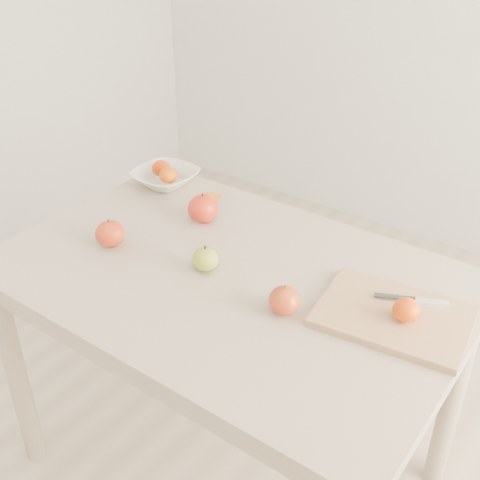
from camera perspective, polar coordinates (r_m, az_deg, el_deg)
The scene contains 14 objects.
ground at distance 2.06m, azimuth -0.88°, elevation -20.54°, with size 3.50×3.50×0.00m, color #C6B293.
table at distance 1.61m, azimuth -1.06°, elevation -5.92°, with size 1.20×0.80×0.75m.
cutting_board at distance 1.43m, azimuth 14.33°, elevation -6.97°, with size 0.34×0.25×0.02m, color tan.
board_tangerine at distance 1.39m, azimuth 15.48°, elevation -6.41°, with size 0.06×0.06×0.05m, color #DD4207.
fruit_bowl at distance 2.00m, azimuth -7.12°, elevation 5.89°, with size 0.20×0.20×0.05m, color white.
bowl_tangerine_near at distance 2.01m, azimuth -7.50°, elevation 6.78°, with size 0.06×0.06×0.05m, color #CD3D07.
bowl_tangerine_far at distance 1.96m, azimuth -6.81°, elevation 6.14°, with size 0.06×0.06×0.05m, color orange.
orange_peel_a at distance 1.90m, azimuth -2.87°, elevation 3.91°, with size 0.06×0.04×0.00m, color orange.
orange_peel_b at distance 1.83m, azimuth -2.99°, elevation 2.82°, with size 0.04×0.04×0.00m, color #D6570F.
paring_knife at distance 1.46m, azimuth 17.19°, elevation -5.67°, with size 0.16×0.08×0.01m.
apple_green at distance 1.54m, azimuth -3.29°, elevation -1.83°, with size 0.07×0.07×0.06m, color olive.
apple_red_b at distance 1.68m, azimuth -12.22°, elevation 0.59°, with size 0.08×0.08×0.07m, color #980508.
apple_red_a at distance 1.76m, azimuth -3.51°, elevation 3.00°, with size 0.09×0.09×0.08m, color maroon.
apple_red_e at distance 1.39m, azimuth 4.21°, elevation -5.72°, with size 0.08×0.08×0.07m, color maroon.
Camera 1 is at (0.78, -1.02, 1.62)m, focal length 45.00 mm.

